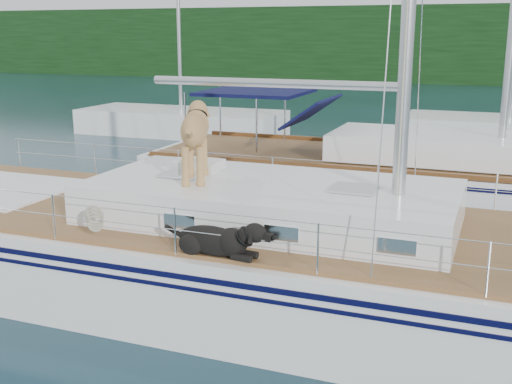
% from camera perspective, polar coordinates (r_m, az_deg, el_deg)
% --- Properties ---
extents(ground, '(120.00, 120.00, 0.00)m').
position_cam_1_polar(ground, '(9.96, -3.14, -8.98)').
color(ground, black).
rests_on(ground, ground).
extents(tree_line, '(90.00, 3.00, 6.00)m').
position_cam_1_polar(tree_line, '(53.49, 17.53, 12.39)').
color(tree_line, black).
rests_on(tree_line, ground).
extents(shore_bank, '(92.00, 1.00, 1.20)m').
position_cam_1_polar(shore_bank, '(54.77, 17.44, 9.90)').
color(shore_bank, '#595147').
rests_on(shore_bank, ground).
extents(main_sailboat, '(12.00, 3.80, 14.01)m').
position_cam_1_polar(main_sailboat, '(9.67, -2.73, -5.33)').
color(main_sailboat, white).
rests_on(main_sailboat, ground).
extents(neighbor_sailboat, '(11.00, 3.50, 13.30)m').
position_cam_1_polar(neighbor_sailboat, '(14.98, 11.89, 1.12)').
color(neighbor_sailboat, white).
rests_on(neighbor_sailboat, ground).
extents(bg_boat_west, '(8.00, 3.00, 11.65)m').
position_cam_1_polar(bg_boat_west, '(25.51, -6.64, 6.13)').
color(bg_boat_west, white).
rests_on(bg_boat_west, ground).
extents(bg_boat_center, '(7.20, 3.00, 11.65)m').
position_cam_1_polar(bg_boat_center, '(24.58, 21.51, 4.97)').
color(bg_boat_center, white).
rests_on(bg_boat_center, ground).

